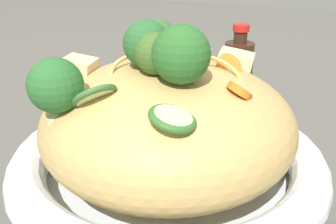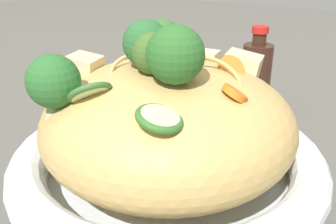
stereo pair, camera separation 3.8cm
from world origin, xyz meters
TOP-DOWN VIEW (x-y plane):
  - ground_plane at (0.00, 0.00)m, footprint 3.00×3.00m
  - serving_bowl at (0.00, 0.00)m, footprint 0.33×0.33m
  - noodle_heap at (-0.00, 0.00)m, footprint 0.26×0.26m
  - broccoli_florets at (0.02, 0.04)m, footprint 0.16×0.18m
  - carrot_coins at (-0.03, -0.01)m, footprint 0.12×0.09m
  - zucchini_slices at (0.01, 0.01)m, footprint 0.12×0.19m
  - chicken_chunks at (0.01, -0.04)m, footprint 0.18×0.15m
  - soy_sauce_bottle at (0.00, -0.29)m, footprint 0.05×0.05m

SIDE VIEW (x-z plane):
  - ground_plane at x=0.00m, z-range 0.00..0.00m
  - serving_bowl at x=0.00m, z-range 0.00..0.06m
  - soy_sauce_bottle at x=0.00m, z-range -0.01..0.13m
  - noodle_heap at x=0.00m, z-range 0.02..0.15m
  - chicken_chunks at x=0.01m, z-range 0.11..0.16m
  - zucchini_slices at x=0.01m, z-range 0.12..0.16m
  - carrot_coins at x=-0.03m, z-range 0.13..0.16m
  - broccoli_florets at x=0.02m, z-range 0.11..0.20m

